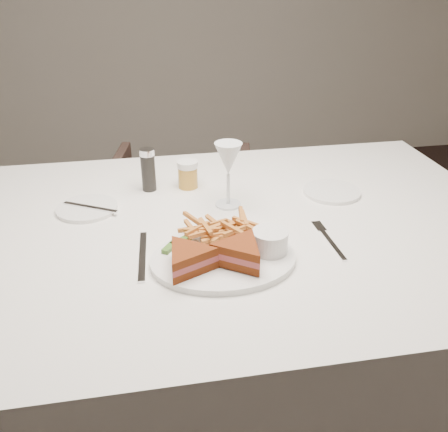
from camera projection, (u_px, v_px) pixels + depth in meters
The scene contains 3 objects.
table at pixel (221, 340), 1.42m from camera, with size 1.52×1.01×0.75m, color silver.
chair_far at pixel (182, 215), 2.23m from camera, with size 0.61×0.57×0.63m, color #46322B.
table_setting at pixel (218, 225), 1.17m from camera, with size 0.83×0.58×0.18m.
Camera 1 is at (-0.12, -0.91, 1.35)m, focal length 40.00 mm.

